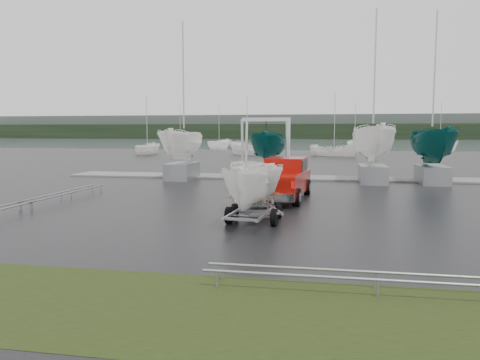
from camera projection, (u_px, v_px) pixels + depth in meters
ground_plane at (252, 209)px, 19.33m from camera, size 120.00×120.00×0.00m
lake at (314, 144)px, 117.13m from camera, size 300.00×300.00×0.00m
grass_verge at (159, 307)px, 8.57m from camera, size 40.00×40.00×0.00m
dock at (282, 177)px, 32.04m from camera, size 30.00×3.00×0.12m
treeline at (319, 132)px, 185.28m from camera, size 300.00×8.00×6.00m
far_hill at (319, 127)px, 192.90m from camera, size 300.00×6.00×10.00m
pickup_truck at (284, 178)px, 22.30m from camera, size 2.49×5.92×1.92m
trailer_hitched at (253, 149)px, 16.00m from camera, size 1.82×3.68×4.80m
trailer_parked at (256, 147)px, 17.03m from camera, size 2.36×3.79×4.87m
boat_hoist at (266, 139)px, 31.96m from camera, size 3.30×2.18×4.12m
keelboat_0 at (182, 126)px, 30.89m from camera, size 2.23×3.20×10.39m
keelboat_1 at (269, 130)px, 30.07m from camera, size 2.09×3.20×6.67m
keelboat_2 at (374, 118)px, 28.62m from camera, size 2.51×3.20×10.68m
keelboat_3 at (434, 123)px, 28.30m from camera, size 2.33×3.20×10.50m
mast_rack_0 at (66, 192)px, 21.90m from camera, size 0.56×6.50×0.06m
mast_rack_2 at (377, 276)px, 9.28m from camera, size 7.00×0.56×0.06m
moored_boat_0 at (148, 154)px, 64.87m from camera, size 2.46×2.52×11.22m
moored_boat_1 at (247, 154)px, 64.10m from camera, size 4.19×4.18×11.89m
moored_boat_2 at (334, 156)px, 60.13m from camera, size 3.36×3.33×11.37m
moored_boat_3 at (440, 150)px, 78.06m from camera, size 3.59×3.60×11.34m
moored_boat_4 at (181, 149)px, 84.11m from camera, size 3.64×3.66×11.45m
moored_boat_5 at (355, 150)px, 80.04m from camera, size 2.66×2.72×11.28m
moored_boat_6 at (219, 148)px, 86.38m from camera, size 3.29×3.34×11.48m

